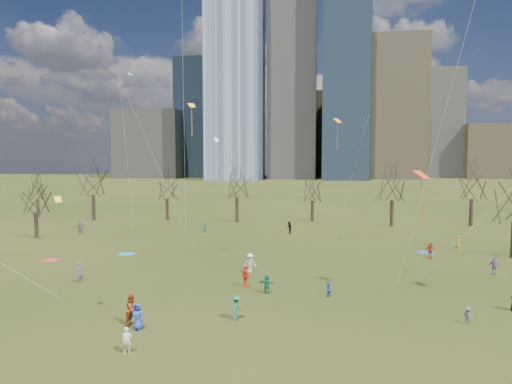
# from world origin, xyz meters

# --- Properties ---
(ground) EXTENTS (500.00, 500.00, 0.00)m
(ground) POSITION_xyz_m (0.00, 0.00, 0.00)
(ground) COLOR black
(ground) RESTS_ON ground
(downtown_skyline) EXTENTS (212.50, 78.00, 118.00)m
(downtown_skyline) POSITION_xyz_m (-2.43, 210.64, 39.01)
(downtown_skyline) COLOR slate
(downtown_skyline) RESTS_ON ground
(bare_tree_row) EXTENTS (113.04, 29.80, 9.50)m
(bare_tree_row) POSITION_xyz_m (-0.09, 37.22, 6.12)
(bare_tree_row) COLOR black
(bare_tree_row) RESTS_ON ground
(blanket_teal) EXTENTS (1.60, 1.50, 0.03)m
(blanket_teal) POSITION_xyz_m (-14.35, 14.19, 0.01)
(blanket_teal) COLOR teal
(blanket_teal) RESTS_ON ground
(blanket_navy) EXTENTS (1.60, 1.50, 0.03)m
(blanket_navy) POSITION_xyz_m (17.73, 19.47, 0.01)
(blanket_navy) COLOR #244BA9
(blanket_navy) RESTS_ON ground
(blanket_crimson) EXTENTS (1.60, 1.50, 0.03)m
(blanket_crimson) POSITION_xyz_m (-20.63, 10.26, 0.01)
(blanket_crimson) COLOR red
(blanket_crimson) RESTS_ON ground
(person_0) EXTENTS (0.83, 0.57, 1.63)m
(person_0) POSITION_xyz_m (-4.59, -6.35, 0.81)
(person_0) COLOR #234098
(person_0) RESTS_ON ground
(person_1) EXTENTS (0.60, 0.57, 1.39)m
(person_1) POSITION_xyz_m (-3.83, -9.59, 0.69)
(person_1) COLOR white
(person_1) RESTS_ON ground
(person_2) EXTENTS (0.87, 1.04, 1.91)m
(person_2) POSITION_xyz_m (-5.27, -5.58, 0.96)
(person_2) COLOR #A64017
(person_2) RESTS_ON ground
(person_3) EXTENTS (0.69, 0.80, 1.08)m
(person_3) POSITION_xyz_m (15.31, -2.60, 0.54)
(person_3) COLOR #5D5C60
(person_3) RESTS_ON ground
(person_4) EXTENTS (0.96, 1.07, 1.74)m
(person_4) POSITION_xyz_m (0.36, 3.60, 0.87)
(person_4) COLOR #F23D1A
(person_4) RESTS_ON ground
(person_5) EXTENTS (1.44, 0.72, 1.49)m
(person_5) POSITION_xyz_m (2.24, 2.01, 0.74)
(person_5) COLOR #1A7753
(person_5) RESTS_ON ground
(person_7) EXTENTS (0.41, 0.61, 1.65)m
(person_7) POSITION_xyz_m (-13.48, 2.94, 0.83)
(person_7) COLOR #864891
(person_7) RESTS_ON ground
(person_8) EXTENTS (0.69, 0.69, 1.13)m
(person_8) POSITION_xyz_m (6.85, 1.69, 0.57)
(person_8) COLOR #296AB2
(person_8) RESTS_ON ground
(person_9) EXTENTS (1.12, 0.67, 1.69)m
(person_9) POSITION_xyz_m (-0.03, 8.37, 0.85)
(person_9) COLOR white
(person_9) RESTS_ON ground
(person_10) EXTENTS (1.02, 0.55, 1.66)m
(person_10) POSITION_xyz_m (17.41, 16.42, 0.83)
(person_10) COLOR #B9311A
(person_10) RESTS_ON ground
(person_11) EXTENTS (1.54, 1.70, 1.88)m
(person_11) POSITION_xyz_m (-25.98, 25.74, 0.94)
(person_11) COLOR #5E5D61
(person_11) RESTS_ON ground
(person_12) EXTENTS (0.60, 0.75, 1.35)m
(person_12) POSITION_xyz_m (22.02, 22.96, 0.67)
(person_12) COLOR orange
(person_12) RESTS_ON ground
(person_13) EXTENTS (0.58, 0.63, 1.44)m
(person_13) POSITION_xyz_m (-9.52, 29.32, 0.72)
(person_13) COLOR #197156
(person_13) RESTS_ON ground
(person_14) EXTENTS (0.90, 1.00, 1.69)m
(person_14) POSITION_xyz_m (2.07, 29.97, 0.84)
(person_14) COLOR black
(person_14) RESTS_ON ground
(person_15) EXTENTS (0.70, 1.09, 1.59)m
(person_15) POSITION_xyz_m (0.99, -3.88, 0.80)
(person_15) COLOR #19724C
(person_15) RESTS_ON ground
(person_16) EXTENTS (0.95, 0.83, 1.53)m
(person_16) POSITION_xyz_m (21.46, 10.34, 0.77)
(person_16) COLOR #8C4C99
(person_16) RESTS_ON ground
(kites_airborne) EXTENTS (72.86, 43.41, 34.70)m
(kites_airborne) POSITION_xyz_m (2.80, 11.12, 13.97)
(kites_airborne) COLOR yellow
(kites_airborne) RESTS_ON ground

